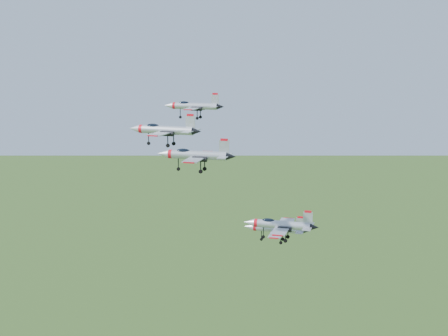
# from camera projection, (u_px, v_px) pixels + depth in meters

# --- Properties ---
(jet_lead) EXTENTS (11.96, 9.81, 3.21)m
(jet_lead) POSITION_uv_depth(u_px,v_px,m) (193.00, 106.00, 118.96)
(jet_lead) COLOR #AFB4BC
(jet_left_high) EXTENTS (13.44, 11.02, 3.61)m
(jet_left_high) POSITION_uv_depth(u_px,v_px,m) (195.00, 155.00, 102.18)
(jet_left_high) COLOR #AFB4BC
(jet_right_high) EXTENTS (11.60, 9.62, 3.10)m
(jet_right_high) POSITION_uv_depth(u_px,v_px,m) (164.00, 130.00, 91.14)
(jet_right_high) COLOR #AFB4BC
(jet_left_low) EXTENTS (11.82, 9.70, 3.17)m
(jet_left_low) POSITION_uv_depth(u_px,v_px,m) (276.00, 228.00, 110.04)
(jet_left_low) COLOR #AFB4BC
(jet_right_low) EXTENTS (11.88, 9.77, 3.18)m
(jet_right_low) POSITION_uv_depth(u_px,v_px,m) (280.00, 224.00, 96.39)
(jet_right_low) COLOR #AFB4BC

